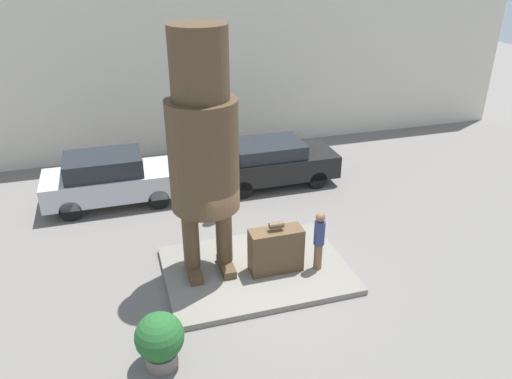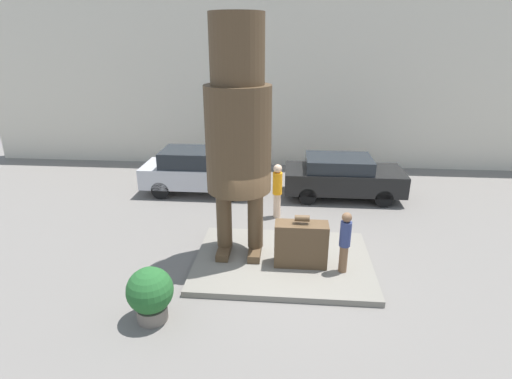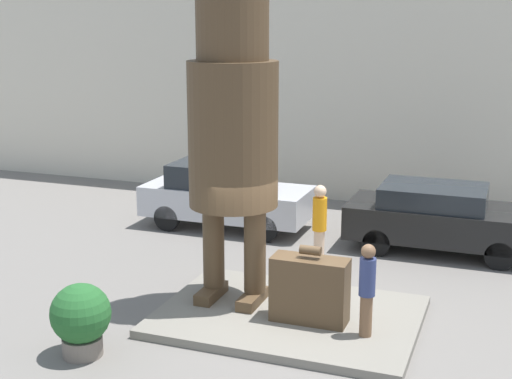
# 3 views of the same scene
# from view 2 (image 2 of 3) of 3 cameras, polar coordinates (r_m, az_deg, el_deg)

# --- Properties ---
(ground_plane) EXTENTS (60.00, 60.00, 0.00)m
(ground_plane) POSITION_cam_2_polar(r_m,az_deg,el_deg) (10.79, 3.83, -10.56)
(ground_plane) COLOR slate
(pedestal) EXTENTS (4.61, 3.33, 0.16)m
(pedestal) POSITION_cam_2_polar(r_m,az_deg,el_deg) (10.75, 3.84, -10.21)
(pedestal) COLOR slate
(pedestal) RESTS_ON ground_plane
(building_backdrop) EXTENTS (28.00, 0.60, 7.72)m
(building_backdrop) POSITION_cam_2_polar(r_m,az_deg,el_deg) (18.36, 4.78, 15.34)
(building_backdrop) COLOR beige
(building_backdrop) RESTS_ON ground_plane
(statue_figure) EXTENTS (1.62, 1.62, 6.00)m
(statue_figure) POSITION_cam_2_polar(r_m,az_deg,el_deg) (9.76, -2.56, 9.33)
(statue_figure) COLOR #4C3823
(statue_figure) RESTS_ON pedestal
(giant_suitcase) EXTENTS (1.33, 0.53, 1.38)m
(giant_suitcase) POSITION_cam_2_polar(r_m,az_deg,el_deg) (10.23, 6.44, -7.73)
(giant_suitcase) COLOR #4C3823
(giant_suitcase) RESTS_ON pedestal
(tourist) EXTENTS (0.27, 0.27, 1.60)m
(tourist) POSITION_cam_2_polar(r_m,az_deg,el_deg) (9.98, 12.59, -7.05)
(tourist) COLOR brown
(tourist) RESTS_ON pedestal
(parked_car_silver) EXTENTS (4.29, 1.79, 1.69)m
(parked_car_silver) POSITION_cam_2_polar(r_m,az_deg,el_deg) (15.38, -8.23, 2.74)
(parked_car_silver) COLOR #B7B7BC
(parked_car_silver) RESTS_ON ground_plane
(parked_car_black) EXTENTS (4.31, 1.88, 1.55)m
(parked_car_black) POSITION_cam_2_polar(r_m,az_deg,el_deg) (15.11, 12.22, 1.90)
(parked_car_black) COLOR black
(parked_car_black) RESTS_ON ground_plane
(planter_pot) EXTENTS (0.98, 0.98, 1.22)m
(planter_pot) POSITION_cam_2_polar(r_m,az_deg,el_deg) (8.83, -14.87, -14.12)
(planter_pot) COLOR #70665B
(planter_pot) RESTS_ON ground_plane
(worker_hivis) EXTENTS (0.31, 0.31, 1.83)m
(worker_hivis) POSITION_cam_2_polar(r_m,az_deg,el_deg) (13.04, 3.07, 0.12)
(worker_hivis) COLOR beige
(worker_hivis) RESTS_ON ground_plane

